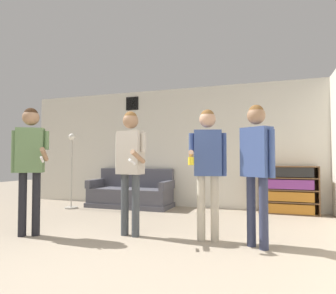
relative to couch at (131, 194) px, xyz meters
The scene contains 9 objects.
ground_plane 4.05m from the couch, 72.43° to the right, with size 20.00×20.00×0.00m, color gray.
wall_back 1.67m from the couch, 19.01° to the left, with size 8.21×0.08×2.70m.
couch is the anchor object (origin of this frame).
bookshelf 3.33m from the couch, ahead, with size 1.12×0.30×0.94m.
floor_lamp 1.43m from the couch, 151.64° to the right, with size 0.28×0.28×1.64m.
person_player_foreground_left 2.91m from the couch, 94.98° to the right, with size 0.61×0.39×1.81m.
person_player_foreground_center 2.69m from the couch, 64.49° to the right, with size 0.50×0.51×1.76m.
person_watcher_holding_cup 3.22m from the couch, 45.29° to the right, with size 0.49×0.50×1.75m.
person_spectator_near_bookshelf 3.75m from the couch, 39.39° to the right, with size 0.43×0.37×1.76m.
Camera 1 is at (1.76, -2.32, 1.09)m, focal length 32.00 mm.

